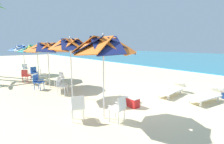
# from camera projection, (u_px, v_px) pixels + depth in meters

# --- Properties ---
(ground_plane) EXTENTS (80.00, 80.00, 0.00)m
(ground_plane) POSITION_uv_depth(u_px,v_px,m) (140.00, 100.00, 7.67)
(ground_plane) COLOR beige
(surf_foam) EXTENTS (80.00, 0.70, 0.01)m
(surf_foam) POSITION_uv_depth(u_px,v_px,m) (218.00, 76.00, 13.54)
(surf_foam) COLOR white
(surf_foam) RESTS_ON ground
(beach_umbrella_0) EXTENTS (2.15, 2.15, 2.84)m
(beach_umbrella_0) POSITION_uv_depth(u_px,v_px,m) (103.00, 46.00, 5.37)
(beach_umbrella_0) COLOR silver
(beach_umbrella_0) RESTS_ON ground
(plastic_chair_0) EXTENTS (0.56, 0.54, 0.87)m
(plastic_chair_0) POSITION_uv_depth(u_px,v_px,m) (119.00, 107.00, 5.41)
(plastic_chair_0) COLOR white
(plastic_chair_0) RESTS_ON ground
(plastic_chair_1) EXTENTS (0.58, 0.56, 0.87)m
(plastic_chair_1) POSITION_uv_depth(u_px,v_px,m) (77.00, 106.00, 5.49)
(plastic_chair_1) COLOR white
(plastic_chair_1) RESTS_ON ground
(beach_umbrella_1) EXTENTS (2.07, 2.07, 2.85)m
(beach_umbrella_1) POSITION_uv_depth(u_px,v_px,m) (70.00, 45.00, 7.62)
(beach_umbrella_1) COLOR silver
(beach_umbrella_1) RESTS_ON ground
(plastic_chair_2) EXTENTS (0.63, 0.63, 0.87)m
(plastic_chair_2) POSITION_uv_depth(u_px,v_px,m) (61.00, 85.00, 8.38)
(plastic_chair_2) COLOR white
(plastic_chair_2) RESTS_ON ground
(beach_umbrella_2) EXTENTS (2.56, 2.56, 2.67)m
(beach_umbrella_2) POSITION_uv_depth(u_px,v_px,m) (48.00, 48.00, 9.51)
(beach_umbrella_2) COLOR silver
(beach_umbrella_2) RESTS_ON ground
(plastic_chair_3) EXTENTS (0.50, 0.53, 0.87)m
(plastic_chair_3) POSITION_uv_depth(u_px,v_px,m) (60.00, 78.00, 10.00)
(plastic_chair_3) COLOR white
(plastic_chair_3) RESTS_ON ground
(plastic_chair_4) EXTENTS (0.63, 0.63, 0.87)m
(plastic_chair_4) POSITION_uv_depth(u_px,v_px,m) (38.00, 81.00, 9.34)
(plastic_chair_4) COLOR blue
(plastic_chair_4) RESTS_ON ground
(beach_umbrella_3) EXTENTS (2.57, 2.57, 2.56)m
(beach_umbrella_3) POSITION_uv_depth(u_px,v_px,m) (37.00, 49.00, 11.52)
(beach_umbrella_3) COLOR silver
(beach_umbrella_3) RESTS_ON ground
(plastic_chair_5) EXTENTS (0.54, 0.57, 0.87)m
(plastic_chair_5) POSITION_uv_depth(u_px,v_px,m) (43.00, 75.00, 11.16)
(plastic_chair_5) COLOR white
(plastic_chair_5) RESTS_ON ground
(plastic_chair_6) EXTENTS (0.63, 0.63, 0.87)m
(plastic_chair_6) POSITION_uv_depth(u_px,v_px,m) (26.00, 75.00, 11.12)
(plastic_chair_6) COLOR red
(plastic_chair_6) RESTS_ON ground
(plastic_chair_7) EXTENTS (0.49, 0.46, 0.87)m
(plastic_chair_7) POSITION_uv_depth(u_px,v_px,m) (34.00, 72.00, 12.44)
(plastic_chair_7) COLOR blue
(plastic_chair_7) RESTS_ON ground
(beach_umbrella_4) EXTENTS (2.32, 2.32, 2.56)m
(beach_umbrella_4) POSITION_uv_depth(u_px,v_px,m) (23.00, 48.00, 13.72)
(beach_umbrella_4) COLOR silver
(beach_umbrella_4) RESTS_ON ground
(plastic_chair_8) EXTENTS (0.50, 0.47, 0.87)m
(plastic_chair_8) POSITION_uv_depth(u_px,v_px,m) (25.00, 68.00, 14.49)
(plastic_chair_8) COLOR white
(plastic_chair_8) RESTS_ON ground
(sun_lounger_0) EXTENTS (0.95, 2.22, 0.62)m
(sun_lounger_0) POSITION_uv_depth(u_px,v_px,m) (207.00, 95.00, 7.39)
(sun_lounger_0) COLOR white
(sun_lounger_0) RESTS_ON ground
(sun_lounger_1) EXTENTS (0.84, 2.20, 0.62)m
(sun_lounger_1) POSITION_uv_depth(u_px,v_px,m) (172.00, 89.00, 8.38)
(sun_lounger_1) COLOR white
(sun_lounger_1) RESTS_ON ground
(cooler_box) EXTENTS (0.50, 0.34, 0.40)m
(cooler_box) POSITION_uv_depth(u_px,v_px,m) (133.00, 102.00, 6.77)
(cooler_box) COLOR red
(cooler_box) RESTS_ON ground
(beach_ball) EXTENTS (0.29, 0.29, 0.29)m
(beach_ball) POSITION_uv_depth(u_px,v_px,m) (224.00, 96.00, 7.79)
(beach_ball) COLOR blue
(beach_ball) RESTS_ON ground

